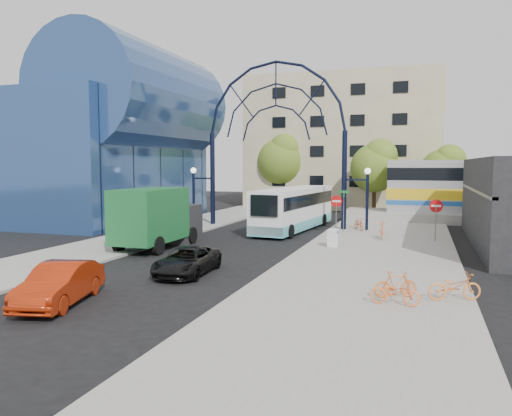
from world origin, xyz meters
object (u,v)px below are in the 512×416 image
(do_not_enter_sign, at_px, (436,210))
(bike_near_a, at_px, (359,223))
(sandwich_board, at_px, (333,236))
(street_name_sign, at_px, (344,202))
(bike_far_a, at_px, (395,292))
(tree_north_b, at_px, (282,159))
(red_sedan, at_px, (60,284))
(tree_north_a, at_px, (376,165))
(bike_near_b, at_px, (382,230))
(green_truck, at_px, (158,218))
(city_bus, at_px, (294,208))
(bike_far_c, at_px, (455,287))
(bike_far_b, at_px, (396,284))
(gateway_arch, at_px, (276,110))
(black_suv, at_px, (187,261))
(stop_sign, at_px, (336,205))
(tree_north_c, at_px, (445,169))

(do_not_enter_sign, relative_size, bike_near_a, 1.38)
(do_not_enter_sign, xyz_separation_m, sandwich_board, (-5.40, -4.02, -1.23))
(sandwich_board, bearing_deg, street_name_sign, 93.46)
(bike_far_a, bearing_deg, tree_north_b, 24.14)
(street_name_sign, relative_size, tree_north_b, 0.35)
(do_not_enter_sign, distance_m, red_sedan, 21.49)
(tree_north_a, height_order, bike_near_b, tree_north_a)
(street_name_sign, height_order, green_truck, green_truck)
(city_bus, bearing_deg, tree_north_a, 76.11)
(bike_near_b, bearing_deg, bike_far_c, -80.58)
(tree_north_a, height_order, bike_far_b, tree_north_a)
(gateway_arch, xyz_separation_m, bike_near_a, (6.11, -0.17, -7.97))
(bike_near_a, bearing_deg, black_suv, -133.58)
(stop_sign, distance_m, bike_near_a, 2.65)
(red_sedan, bearing_deg, sandwich_board, 49.91)
(bike_near_b, bearing_deg, bike_far_a, -88.67)
(stop_sign, bearing_deg, tree_north_b, 115.83)
(street_name_sign, relative_size, tree_north_a, 0.40)
(tree_north_a, xyz_separation_m, tree_north_c, (6.00, 2.00, -0.33))
(street_name_sign, relative_size, bike_near_b, 1.57)
(street_name_sign, relative_size, tree_north_c, 0.43)
(bike_near_a, distance_m, bike_far_a, 18.83)
(bike_near_a, height_order, bike_near_b, bike_near_b)
(stop_sign, relative_size, tree_north_b, 0.31)
(sandwich_board, bearing_deg, tree_north_c, 73.45)
(green_truck, bearing_deg, tree_north_a, 66.32)
(tree_north_b, bearing_deg, tree_north_a, -21.80)
(black_suv, bearing_deg, stop_sign, 70.80)
(tree_north_c, height_order, bike_far_c, tree_north_c)
(bike_far_a, bearing_deg, bike_far_b, 4.55)
(street_name_sign, height_order, bike_far_c, street_name_sign)
(bike_far_c, bearing_deg, bike_far_a, 101.81)
(do_not_enter_sign, height_order, sandwich_board, do_not_enter_sign)
(tree_north_a, distance_m, black_suv, 28.93)
(bike_near_b, bearing_deg, city_bus, 148.72)
(tree_north_c, bearing_deg, sandwich_board, -106.55)
(city_bus, xyz_separation_m, red_sedan, (-2.75, -20.94, -0.88))
(do_not_enter_sign, xyz_separation_m, tree_north_a, (-4.88, 15.93, 2.63))
(red_sedan, height_order, bike_far_a, red_sedan)
(black_suv, relative_size, red_sedan, 0.98)
(stop_sign, xyz_separation_m, green_truck, (-8.57, -8.52, -0.32))
(tree_north_c, bearing_deg, do_not_enter_sign, -93.58)
(tree_north_a, distance_m, bike_far_c, 30.14)
(tree_north_b, distance_m, bike_near_a, 19.51)
(bike_near_b, height_order, bike_far_a, bike_near_b)
(bike_far_a, bearing_deg, red_sedan, 108.84)
(do_not_enter_sign, bearing_deg, bike_far_a, -96.03)
(do_not_enter_sign, xyz_separation_m, red_sedan, (-12.14, -17.69, -1.29))
(tree_north_b, distance_m, tree_north_c, 16.15)
(sandwich_board, xyz_separation_m, tree_north_b, (-9.48, 23.95, 4.52))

